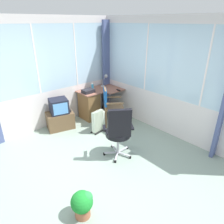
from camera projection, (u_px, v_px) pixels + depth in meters
The scene contains 14 objects.
ground at pixel (98, 170), 3.78m from camera, with size 5.17×5.40×0.06m, color gray.
north_window_panel at pixel (38, 77), 4.74m from camera, with size 4.17×0.07×2.64m.
east_window_panel at pixel (172, 80), 4.50m from camera, with size 0.07×4.40×2.64m.
curtain_corner at pixel (107, 68), 5.87m from camera, with size 0.25×0.07×2.54m, color #4B5787.
desk at pixel (90, 104), 5.60m from camera, with size 1.14×0.80×0.77m.
desk_lamp at pixel (106, 78), 5.80m from camera, with size 0.22×0.19×0.36m.
tv_remote at pixel (118, 90), 5.52m from camera, with size 0.04×0.15×0.02m, color black.
spray_bottle at pixel (93, 86), 5.57m from camera, with size 0.06×0.06×0.22m.
paper_tray at pixel (88, 91), 5.35m from camera, with size 0.30×0.23×0.09m, color black.
wooden_armchair at pixel (109, 102), 5.16m from camera, with size 0.67×0.67×0.99m.
office_chair at pixel (119, 130), 3.86m from camera, with size 0.61×0.60×1.08m.
tv_on_stand at pixel (60, 115), 5.07m from camera, with size 0.73×0.59×0.78m.
space_heater at pixel (99, 121), 4.95m from camera, with size 0.40×0.22×0.55m.
potted_plant at pixel (83, 203), 2.78m from camera, with size 0.31×0.31×0.42m.
Camera 1 is at (-1.79, -2.42, 2.52)m, focal length 32.54 mm.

